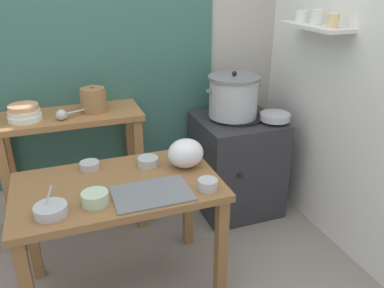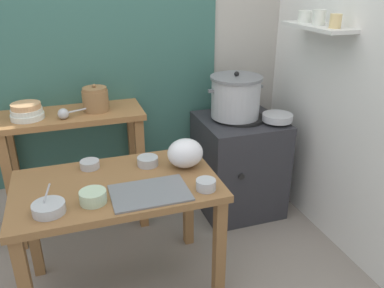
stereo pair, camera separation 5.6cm
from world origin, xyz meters
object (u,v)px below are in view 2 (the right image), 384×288
clay_pot (95,99)px  prep_bowl_2 (49,208)px  ladle (65,113)px  wide_pan (277,117)px  prep_bowl_4 (93,196)px  back_shelf_table (74,143)px  stove_block (238,164)px  prep_bowl_1 (148,161)px  steamer_pot (236,97)px  prep_bowl_0 (206,184)px  plastic_bag (185,153)px  bowl_stack_enamel (27,112)px  prep_bowl_3 (90,164)px  prep_table (118,200)px  serving_tray (150,193)px

clay_pot → prep_bowl_2: (-0.33, -0.92, -0.23)m
ladle → wide_pan: size_ratio=1.21×
prep_bowl_2 → prep_bowl_4: bearing=6.9°
back_shelf_table → stove_block: size_ratio=1.23×
ladle → prep_bowl_1: (0.43, -0.48, -0.19)m
steamer_pot → prep_bowl_2: 1.57m
prep_bowl_0 → steamer_pot: bearing=57.2°
ladle → plastic_bag: size_ratio=1.26×
bowl_stack_enamel → prep_bowl_0: (0.89, -0.92, -0.20)m
prep_bowl_2 → prep_bowl_3: bearing=61.5°
prep_table → wide_pan: size_ratio=5.01×
clay_pot → prep_bowl_3: (-0.11, -0.51, -0.23)m
steamer_pot → serving_tray: steamer_pot is taller
back_shelf_table → stove_block: (1.21, -0.13, -0.30)m
back_shelf_table → prep_bowl_0: bearing=-56.8°
steamer_pot → prep_bowl_2: size_ratio=2.77×
back_shelf_table → stove_block: back_shelf_table is taller
serving_tray → prep_bowl_4: 0.29m
ladle → stove_block: bearing=-1.2°
back_shelf_table → prep_bowl_1: (0.40, -0.58, 0.07)m
bowl_stack_enamel → prep_bowl_3: bearing=-55.0°
prep_bowl_2 → prep_bowl_4: 0.21m
stove_block → plastic_bag: plastic_bag is taller
prep_table → back_shelf_table: size_ratio=1.15×
serving_tray → prep_bowl_2: prep_bowl_2 is taller
prep_bowl_4 → prep_bowl_1: bearing=42.7°
prep_table → prep_bowl_4: prep_bowl_4 is taller
ladle → clay_pot: bearing=26.4°
steamer_pot → plastic_bag: size_ratio=2.04×
prep_bowl_4 → ladle: bearing=96.1°
bowl_stack_enamel → prep_bowl_2: 0.92m
bowl_stack_enamel → wide_pan: bearing=-8.6°
serving_tray → prep_bowl_3: size_ratio=3.59×
prep_bowl_0 → prep_bowl_4: 0.58m
prep_bowl_1 → prep_bowl_4: 0.47m
stove_block → bowl_stack_enamel: bearing=176.2°
bowl_stack_enamel → wide_pan: bowl_stack_enamel is taller
wide_pan → prep_bowl_0: (-0.80, -0.67, -0.05)m
prep_table → prep_bowl_3: bearing=118.0°
prep_table → prep_bowl_1: prep_bowl_1 is taller
bowl_stack_enamel → ladle: 0.24m
serving_tray → prep_bowl_3: (-0.27, 0.40, 0.02)m
back_shelf_table → prep_bowl_2: back_shelf_table is taller
plastic_bag → prep_bowl_4: plastic_bag is taller
serving_tray → prep_bowl_0: bearing=-9.9°
prep_table → prep_bowl_3: prep_bowl_3 is taller
back_shelf_table → clay_pot: size_ratio=5.17×
steamer_pot → wide_pan: bearing=-34.8°
prep_table → ladle: size_ratio=4.14×
stove_block → prep_bowl_2: size_ratio=5.03×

